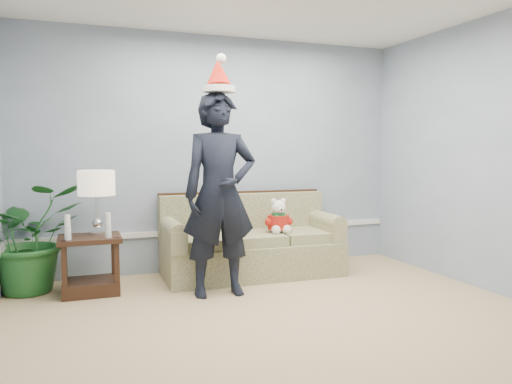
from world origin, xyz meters
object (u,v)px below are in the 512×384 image
object	(u,v)px
teddy_bear	(279,220)
houseplant	(30,238)
sofa	(250,246)
man	(220,194)
side_table	(91,271)
table_lamp	(96,186)

from	to	relation	value
teddy_bear	houseplant	bearing A→B (deg)	177.98
teddy_bear	sofa	bearing A→B (deg)	155.22
man	houseplant	bearing A→B (deg)	157.87
sofa	man	world-z (taller)	man
side_table	teddy_bear	xyz separation A→B (m)	(2.00, 0.03, 0.40)
table_lamp	houseplant	distance (m)	0.84
houseplant	man	xyz separation A→B (m)	(1.72, -0.75, 0.44)
sofa	houseplant	distance (m)	2.28
houseplant	teddy_bear	size ratio (longest dim) A/B	2.77
side_table	man	bearing A→B (deg)	-21.75
side_table	man	xyz separation A→B (m)	(1.17, -0.47, 0.75)
sofa	man	xyz separation A→B (m)	(-0.54, -0.65, 0.65)
side_table	man	distance (m)	1.47
man	side_table	bearing A→B (deg)	159.78
side_table	houseplant	xyz separation A→B (m)	(-0.55, 0.29, 0.32)
sofa	teddy_bear	world-z (taller)	sofa
side_table	table_lamp	world-z (taller)	table_lamp
table_lamp	teddy_bear	bearing A→B (deg)	-1.18
sofa	table_lamp	distance (m)	1.79
sofa	houseplant	xyz separation A→B (m)	(-2.26, 0.10, 0.21)
houseplant	teddy_bear	xyz separation A→B (m)	(2.54, -0.25, 0.08)
side_table	houseplant	distance (m)	0.69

